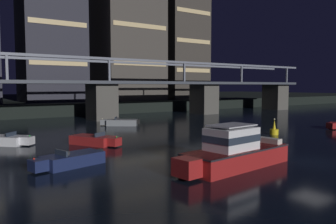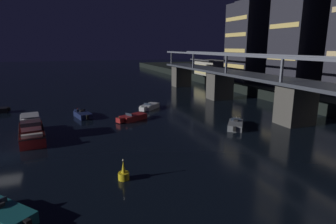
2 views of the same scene
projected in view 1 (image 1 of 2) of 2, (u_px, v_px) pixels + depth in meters
ground_plane at (312, 162)px, 23.31m from camera, size 400.00×400.00×0.00m
far_riverbank at (31, 101)px, 92.35m from camera, size 240.00×80.00×2.20m
river_bridge at (102, 94)px, 52.55m from camera, size 88.66×6.40×9.38m
tower_central at (51, 7)px, 64.88m from camera, size 11.46×9.60×36.63m
tower_east_tall at (126, 11)px, 73.32m from camera, size 13.23×12.62×38.51m
tower_east_low at (183, 28)px, 80.38m from camera, size 10.39×8.41×33.64m
cabin_cruiser_near_left at (234, 151)px, 21.73m from camera, size 9.32×3.65×2.79m
speedboat_near_center at (94, 140)px, 30.19m from camera, size 3.48×4.90×1.16m
speedboat_mid_left at (121, 122)px, 44.98m from camera, size 4.72×3.95×1.16m
speedboat_mid_center at (70, 160)px, 22.12m from camera, size 5.20×2.70×1.16m
speedboat_far_center at (5, 140)px, 30.20m from camera, size 4.39×4.39×1.16m
channel_buoy at (274, 130)px, 36.51m from camera, size 0.90×0.90×1.76m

